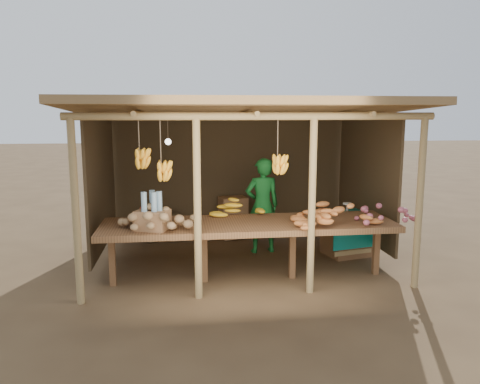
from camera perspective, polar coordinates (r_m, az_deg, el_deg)
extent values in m
plane|color=brown|center=(7.37, 0.00, -8.08)|extent=(60.00, 60.00, 0.00)
cylinder|color=#A38554|center=(5.72, -19.39, -2.42)|extent=(0.09, 0.09, 2.20)
cylinder|color=#A38554|center=(6.33, 21.04, -1.39)|extent=(0.09, 0.09, 2.20)
cylinder|color=#A38554|center=(8.63, -15.27, 1.68)|extent=(0.09, 0.09, 2.20)
cylinder|color=#A38554|center=(9.05, 12.10, 2.15)|extent=(0.09, 0.09, 2.20)
cylinder|color=#A38554|center=(5.59, -5.21, -2.17)|extent=(0.09, 0.09, 2.20)
cylinder|color=#A38554|center=(5.80, 8.75, -1.80)|extent=(0.09, 0.09, 2.20)
cylinder|color=#A38554|center=(5.54, 1.97, 9.22)|extent=(4.40, 0.09, 0.09)
cylinder|color=#A38554|center=(8.51, -1.28, 9.33)|extent=(4.40, 0.09, 0.09)
cube|color=olive|center=(7.02, 0.00, 10.03)|extent=(4.70, 3.50, 0.28)
cube|color=#463620|center=(8.55, -1.24, 2.69)|extent=(4.20, 0.04, 1.98)
cube|color=#463620|center=(7.34, -16.54, 1.15)|extent=(0.04, 2.40, 1.98)
cube|color=#463620|center=(7.82, 15.11, 1.71)|extent=(0.04, 2.40, 1.98)
cube|color=brown|center=(6.26, 1.09, -4.05)|extent=(3.90, 1.05, 0.08)
cube|color=brown|center=(6.37, -15.32, -7.89)|extent=(0.08, 0.08, 0.72)
cube|color=brown|center=(6.31, -4.37, -7.74)|extent=(0.08, 0.08, 0.72)
cube|color=brown|center=(6.47, 6.39, -7.31)|extent=(0.08, 0.08, 0.72)
cube|color=brown|center=(6.85, 16.26, -6.70)|extent=(0.08, 0.08, 0.72)
cylinder|color=navy|center=(6.38, -11.02, -2.96)|extent=(0.40, 0.40, 0.14)
cube|color=#996B44|center=(5.93, -10.62, -3.36)|extent=(0.47, 0.43, 0.24)
imported|color=#176A26|center=(7.53, 2.74, -1.66)|extent=(0.60, 0.43, 1.54)
cube|color=brown|center=(7.68, 12.91, -5.24)|extent=(0.77, 0.70, 0.61)
cube|color=#0B8075|center=(7.60, 13.01, -2.80)|extent=(0.86, 0.78, 0.06)
cube|color=#996B44|center=(8.46, -0.85, -4.32)|extent=(0.54, 0.48, 0.37)
cube|color=#996B44|center=(8.38, -0.85, -1.87)|extent=(0.54, 0.48, 0.37)
cube|color=#996B44|center=(8.43, -4.29, -4.41)|extent=(0.54, 0.48, 0.37)
ellipsoid|color=#463620|center=(8.41, -10.79, -4.12)|extent=(0.46, 0.46, 0.62)
ellipsoid|color=#463620|center=(8.39, -7.94, -4.07)|extent=(0.46, 0.46, 0.62)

